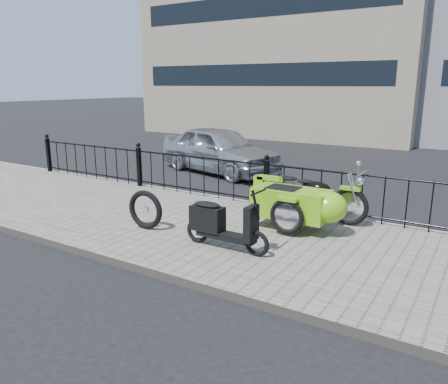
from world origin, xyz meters
The scene contains 9 objects.
ground centered at (0.00, 0.00, 0.00)m, with size 120.00×120.00×0.00m, color black.
sidewalk centered at (0.00, -0.50, 0.06)m, with size 30.00×3.80×0.12m, color #686058.
curb centered at (0.00, 1.44, 0.06)m, with size 30.00×0.10×0.12m, color gray.
iron_fence centered at (0.00, 1.30, 0.59)m, with size 14.11×0.11×1.08m.
building_tan centered at (-6.00, 15.99, 6.00)m, with size 14.00×8.01×12.00m.
motorcycle_sidecar centered at (1.21, 0.34, 0.59)m, with size 2.28×1.48×0.98m.
scooter centered at (0.48, -1.21, 0.50)m, with size 1.46×0.43×0.99m.
spare_tire centered at (-1.11, -1.13, 0.47)m, with size 0.69×0.69×0.10m, color black.
sedan_car centered at (-3.07, 4.28, 0.69)m, with size 1.63×4.05×1.38m, color #B7BABF.
Camera 1 is at (3.90, -6.57, 2.58)m, focal length 35.00 mm.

